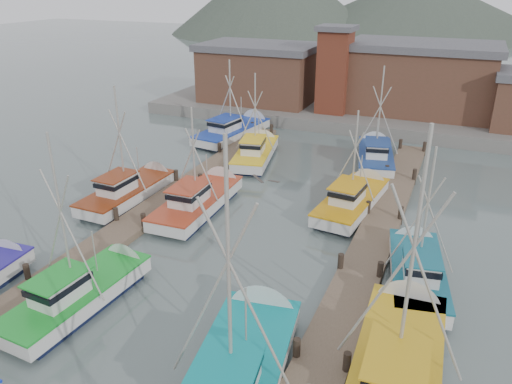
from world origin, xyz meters
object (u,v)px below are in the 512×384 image
at_px(boat_8, 201,199).
at_px(boat_12, 257,152).
at_px(lookout_tower, 335,69).
at_px(boat_4, 85,290).

distance_m(boat_8, boat_12, 10.34).
distance_m(lookout_tower, boat_4, 35.43).
xyz_separation_m(lookout_tower, boat_8, (-2.41, -23.77, -4.87)).
distance_m(lookout_tower, boat_12, 14.57).
height_order(boat_4, boat_12, boat_4).
height_order(lookout_tower, boat_8, lookout_tower).
height_order(boat_4, boat_8, boat_4).
xyz_separation_m(lookout_tower, boat_12, (-2.81, -13.44, -4.87)).
bearing_deg(lookout_tower, boat_8, -95.79).
xyz_separation_m(boat_4, boat_12, (-0.42, 21.57, -0.00)).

